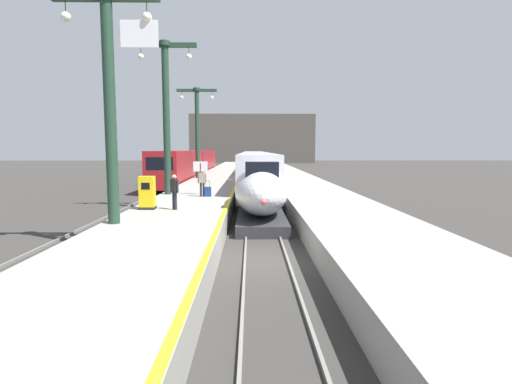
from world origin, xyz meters
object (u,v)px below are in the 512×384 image
object	(u,v)px
station_column_far	(197,124)
ticket_machine_yellow	(147,194)
passenger_mid_platform	(174,189)
regional_train_adjacent	(192,164)
station_column_mid	(166,104)
highspeed_train_main	(255,167)
rolling_suitcase	(208,192)
departure_info_board	(201,171)
passenger_near_edge	(202,180)
station_column_near	(111,83)

from	to	relation	value
station_column_far	ticket_machine_yellow	world-z (taller)	station_column_far
passenger_mid_platform	regional_train_adjacent	bearing A→B (deg)	96.88
station_column_far	passenger_mid_platform	size ratio (longest dim) A/B	5.32
station_column_mid	ticket_machine_yellow	world-z (taller)	station_column_mid
highspeed_train_main	rolling_suitcase	distance (m)	21.09
station_column_mid	passenger_mid_platform	xyz separation A→B (m)	(1.70, -6.74, -4.76)
regional_train_adjacent	departure_info_board	bearing A→B (deg)	-80.42
highspeed_train_main	passenger_near_edge	xyz separation A→B (m)	(-3.52, -20.83, 0.09)
passenger_near_edge	rolling_suitcase	distance (m)	0.77
regional_train_adjacent	passenger_mid_platform	xyz separation A→B (m)	(3.90, -32.31, -0.09)
station_column_mid	passenger_mid_platform	world-z (taller)	station_column_mid
passenger_near_edge	passenger_mid_platform	distance (m)	5.40
station_column_mid	rolling_suitcase	bearing A→B (deg)	-27.08
regional_train_adjacent	rolling_suitcase	world-z (taller)	regional_train_adjacent
rolling_suitcase	regional_train_adjacent	bearing A→B (deg)	100.35
ticket_machine_yellow	passenger_mid_platform	bearing A→B (deg)	-7.35
station_column_far	passenger_mid_platform	xyz separation A→B (m)	(1.70, -21.61, -4.43)
station_column_near	rolling_suitcase	size ratio (longest dim) A/B	8.89
station_column_near	rolling_suitcase	bearing A→B (deg)	73.36
station_column_near	rolling_suitcase	world-z (taller)	station_column_near
station_column_far	departure_info_board	distance (m)	15.74
station_column_near	passenger_mid_platform	bearing A→B (deg)	65.34
station_column_near	passenger_near_edge	world-z (taller)	station_column_near
station_column_mid	rolling_suitcase	distance (m)	6.25
station_column_far	ticket_machine_yellow	xyz separation A→B (m)	(0.35, -21.44, -4.68)
regional_train_adjacent	ticket_machine_yellow	bearing A→B (deg)	-85.46
passenger_mid_platform	rolling_suitcase	distance (m)	5.49
highspeed_train_main	station_column_near	world-z (taller)	station_column_near
ticket_machine_yellow	passenger_near_edge	bearing A→B (deg)	68.58
station_column_far	rolling_suitcase	distance (m)	17.27
passenger_near_edge	departure_info_board	xyz separation A→B (m)	(-0.23, 1.16, 0.52)
highspeed_train_main	passenger_mid_platform	world-z (taller)	highspeed_train_main
station_column_mid	station_column_near	bearing A→B (deg)	-89.68
station_column_near	departure_info_board	bearing A→B (deg)	78.28
regional_train_adjacent	rolling_suitcase	xyz separation A→B (m)	(4.93, -26.96, -0.77)
station_column_far	departure_info_board	xyz separation A→B (m)	(2.15, -15.10, -3.91)
regional_train_adjacent	station_column_near	xyz separation A→B (m)	(2.26, -35.88, 4.30)
passenger_mid_platform	ticket_machine_yellow	world-z (taller)	passenger_mid_platform
station_column_far	departure_info_board	size ratio (longest dim) A/B	4.24
passenger_near_edge	passenger_mid_platform	bearing A→B (deg)	-97.28
rolling_suitcase	highspeed_train_main	bearing A→B (deg)	81.34
regional_train_adjacent	station_column_far	bearing A→B (deg)	-78.37
station_column_mid	ticket_machine_yellow	size ratio (longest dim) A/B	6.01
passenger_near_edge	departure_info_board	world-z (taller)	departure_info_board
passenger_mid_platform	station_column_mid	bearing A→B (deg)	104.14
passenger_mid_platform	departure_info_board	bearing A→B (deg)	86.02
passenger_mid_platform	departure_info_board	world-z (taller)	departure_info_board
highspeed_train_main	station_column_mid	distance (m)	20.89
station_column_mid	ticket_machine_yellow	bearing A→B (deg)	-86.95
highspeed_train_main	station_column_mid	world-z (taller)	station_column_mid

